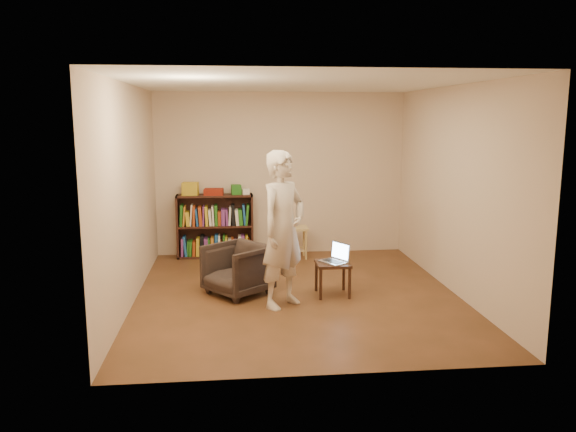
{
  "coord_description": "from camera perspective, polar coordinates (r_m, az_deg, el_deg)",
  "views": [
    {
      "loc": [
        -0.81,
        -6.75,
        2.21
      ],
      "look_at": [
        -0.08,
        0.35,
        0.95
      ],
      "focal_mm": 35.0,
      "sensor_mm": 36.0,
      "label": 1
    }
  ],
  "objects": [
    {
      "name": "ceiling",
      "position": [
        6.81,
        0.97,
        13.32
      ],
      "size": [
        4.5,
        4.5,
        0.0
      ],
      "primitive_type": "plane",
      "color": "white",
      "rests_on": "wall_back"
    },
    {
      "name": "side_table",
      "position": [
        7.06,
        4.56,
        -5.26
      ],
      "size": [
        0.41,
        0.41,
        0.42
      ],
      "color": "black",
      "rests_on": "floor"
    },
    {
      "name": "box_green",
      "position": [
        8.93,
        -5.29,
        2.7
      ],
      "size": [
        0.16,
        0.16,
        0.15
      ],
      "primitive_type": "cube",
      "rotation": [
        0.0,
        0.0,
        0.1
      ],
      "color": "#24691C",
      "rests_on": "bookshelf"
    },
    {
      "name": "armchair",
      "position": [
        7.11,
        -5.14,
        -5.42
      ],
      "size": [
        0.98,
        0.98,
        0.64
      ],
      "primitive_type": "imported",
      "rotation": [
        0.0,
        0.0,
        -0.88
      ],
      "color": "#302620",
      "rests_on": "floor"
    },
    {
      "name": "laptop",
      "position": [
        7.04,
        4.9,
        -4.22
      ],
      "size": [
        0.39,
        0.41,
        0.24
      ],
      "rotation": [
        0.0,
        0.0,
        -1.02
      ],
      "color": "silver",
      "rests_on": "side_table"
    },
    {
      "name": "wall_back",
      "position": [
        9.08,
        -0.75,
        4.29
      ],
      "size": [
        4.0,
        0.0,
        4.0
      ],
      "primitive_type": "plane",
      "rotation": [
        1.57,
        0.0,
        0.0
      ],
      "color": "beige",
      "rests_on": "floor"
    },
    {
      "name": "bookshelf",
      "position": [
        9.02,
        -7.4,
        -1.36
      ],
      "size": [
        1.2,
        0.3,
        1.0
      ],
      "color": "black",
      "rests_on": "floor"
    },
    {
      "name": "box_yellow",
      "position": [
        8.93,
        -9.89,
        2.75
      ],
      "size": [
        0.26,
        0.2,
        0.2
      ],
      "primitive_type": "cube",
      "rotation": [
        0.0,
        0.0,
        -0.11
      ],
      "color": "gold",
      "rests_on": "bookshelf"
    },
    {
      "name": "wall_right",
      "position": [
        7.37,
        16.59,
        2.52
      ],
      "size": [
        0.0,
        4.5,
        4.5
      ],
      "primitive_type": "plane",
      "rotation": [
        1.57,
        0.0,
        -1.57
      ],
      "color": "beige",
      "rests_on": "floor"
    },
    {
      "name": "floor",
      "position": [
        7.15,
        0.91,
        -7.97
      ],
      "size": [
        4.5,
        4.5,
        0.0
      ],
      "primitive_type": "plane",
      "color": "#4A2E17",
      "rests_on": "ground"
    },
    {
      "name": "wall_left",
      "position": [
        6.91,
        -15.76,
        2.09
      ],
      "size": [
        0.0,
        4.5,
        4.5
      ],
      "primitive_type": "plane",
      "rotation": [
        1.57,
        0.0,
        1.57
      ],
      "color": "beige",
      "rests_on": "floor"
    },
    {
      "name": "red_cloth",
      "position": [
        8.88,
        -7.56,
        2.45
      ],
      "size": [
        0.31,
        0.24,
        0.1
      ],
      "primitive_type": "cube",
      "rotation": [
        0.0,
        0.0,
        -0.07
      ],
      "color": "maroon",
      "rests_on": "bookshelf"
    },
    {
      "name": "box_white",
      "position": [
        8.92,
        -4.34,
        2.49
      ],
      "size": [
        0.13,
        0.13,
        0.09
      ],
      "primitive_type": "cube",
      "rotation": [
        0.0,
        0.0,
        0.19
      ],
      "color": "white",
      "rests_on": "bookshelf"
    },
    {
      "name": "person",
      "position": [
        6.51,
        -0.49,
        -1.4
      ],
      "size": [
        0.79,
        0.78,
        1.84
      ],
      "primitive_type": "imported",
      "rotation": [
        0.0,
        0.0,
        0.77
      ],
      "color": "beige",
      "rests_on": "floor"
    },
    {
      "name": "stool",
      "position": [
        8.85,
        0.86,
        -1.74
      ],
      "size": [
        0.35,
        0.35,
        0.5
      ],
      "color": "tan",
      "rests_on": "floor"
    }
  ]
}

